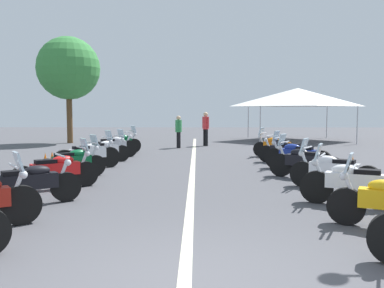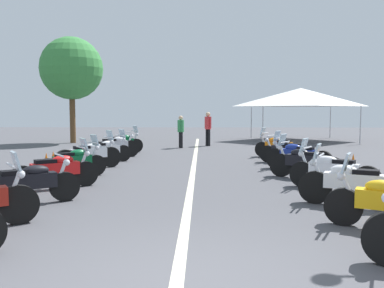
{
  "view_description": "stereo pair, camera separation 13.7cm",
  "coord_description": "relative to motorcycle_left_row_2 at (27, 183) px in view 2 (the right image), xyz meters",
  "views": [
    {
      "loc": [
        -4.26,
        -0.14,
        1.9
      ],
      "look_at": [
        7.09,
        0.0,
        0.95
      ],
      "focal_mm": 38.61,
      "sensor_mm": 36.0,
      "label": 1
    },
    {
      "loc": [
        -4.26,
        -0.27,
        1.9
      ],
      "look_at": [
        7.09,
        0.0,
        0.95
      ],
      "focal_mm": 38.61,
      "sensor_mm": 36.0,
      "label": 2
    }
  ],
  "objects": [
    {
      "name": "lane_centre_stripe",
      "position": [
        4.11,
        -3.18,
        -0.45
      ],
      "size": [
        29.42,
        0.16,
        0.01
      ],
      "primitive_type": "cube",
      "color": "beige",
      "rests_on": "ground_plane"
    },
    {
      "name": "bystander_3",
      "position": [
        12.42,
        -2.4,
        0.48
      ],
      "size": [
        0.5,
        0.32,
        1.6
      ],
      "rotation": [
        0.0,
        0.0,
        5.1
      ],
      "color": "black",
      "rests_on": "ground_plane"
    },
    {
      "name": "motorcycle_left_row_7",
      "position": [
        8.17,
        -0.02,
        0.02
      ],
      "size": [
        1.19,
        1.79,
        1.02
      ],
      "rotation": [
        0.0,
        0.0,
        -1.01
      ],
      "color": "black",
      "rests_on": "ground_plane"
    },
    {
      "name": "motorcycle_right_row_5",
      "position": [
        4.9,
        -6.44,
        0.03
      ],
      "size": [
        1.3,
        1.88,
        1.22
      ],
      "rotation": [
        0.0,
        0.0,
        0.99
      ],
      "color": "black",
      "rests_on": "ground_plane"
    },
    {
      "name": "ground_plane",
      "position": [
        -3.72,
        -3.18,
        -0.45
      ],
      "size": [
        80.0,
        80.0,
        0.0
      ],
      "primitive_type": "plane",
      "color": "#4C4C51"
    },
    {
      "name": "event_tent",
      "position": [
        17.28,
        -9.42,
        2.2
      ],
      "size": [
        5.88,
        5.88,
        3.2
      ],
      "color": "white",
      "rests_on": "ground_plane"
    },
    {
      "name": "motorcycle_left_row_3",
      "position": [
        1.71,
        0.03,
        0.01
      ],
      "size": [
        1.31,
        1.79,
        1.2
      ],
      "rotation": [
        0.0,
        0.0,
        -0.96
      ],
      "color": "black",
      "rests_on": "ground_plane"
    },
    {
      "name": "bystander_1",
      "position": [
        13.59,
        -3.76,
        0.6
      ],
      "size": [
        0.45,
        0.35,
        1.77
      ],
      "rotation": [
        0.0,
        0.0,
        5.34
      ],
      "color": "black",
      "rests_on": "ground_plane"
    },
    {
      "name": "motorcycle_right_row_7",
      "position": [
        8.27,
        -6.45,
        0.01
      ],
      "size": [
        1.17,
        1.77,
        1.19
      ],
      "rotation": [
        0.0,
        0.0,
        1.02
      ],
      "color": "black",
      "rests_on": "ground_plane"
    },
    {
      "name": "motorcycle_left_row_4",
      "position": [
        3.29,
        0.11,
        0.01
      ],
      "size": [
        1.37,
        1.61,
        1.19
      ],
      "rotation": [
        0.0,
        0.0,
        -0.88
      ],
      "color": "black",
      "rests_on": "ground_plane"
    },
    {
      "name": "traffic_cone_0",
      "position": [
        4.66,
        1.17,
        -0.16
      ],
      "size": [
        0.36,
        0.36,
        0.61
      ],
      "color": "orange",
      "rests_on": "ground_plane"
    },
    {
      "name": "roadside_tree_0",
      "position": [
        15.39,
        3.93,
        3.75
      ],
      "size": [
        3.52,
        3.52,
        5.98
      ],
      "color": "brown",
      "rests_on": "ground_plane"
    },
    {
      "name": "motorcycle_right_row_2",
      "position": [
        0.03,
        -6.37,
        0.02
      ],
      "size": [
        1.04,
        1.97,
        1.22
      ],
      "rotation": [
        0.0,
        0.0,
        1.14
      ],
      "color": "black",
      "rests_on": "ground_plane"
    },
    {
      "name": "motorcycle_right_row_4",
      "position": [
        3.29,
        -6.27,
        0.02
      ],
      "size": [
        1.29,
        1.81,
        1.22
      ],
      "rotation": [
        0.0,
        0.0,
        0.97
      ],
      "color": "black",
      "rests_on": "ground_plane"
    },
    {
      "name": "traffic_cone_2",
      "position": [
        4.12,
        -7.88,
        -0.16
      ],
      "size": [
        0.36,
        0.36,
        0.61
      ],
      "color": "orange",
      "rests_on": "ground_plane"
    },
    {
      "name": "motorcycle_right_row_3",
      "position": [
        1.75,
        -6.53,
        0.02
      ],
      "size": [
        1.22,
        1.88,
        1.21
      ],
      "rotation": [
        0.0,
        0.0,
        1.02
      ],
      "color": "black",
      "rests_on": "ground_plane"
    },
    {
      "name": "traffic_cone_1",
      "position": [
        4.23,
        1.23,
        -0.16
      ],
      "size": [
        0.36,
        0.36,
        0.61
      ],
      "color": "orange",
      "rests_on": "ground_plane"
    },
    {
      "name": "motorcycle_right_row_6",
      "position": [
        6.49,
        -6.44,
        0.0
      ],
      "size": [
        1.27,
        1.84,
        0.99
      ],
      "rotation": [
        0.0,
        0.0,
        0.99
      ],
      "color": "black",
      "rests_on": "ground_plane"
    },
    {
      "name": "motorcycle_left_row_2",
      "position": [
        0.0,
        0.0,
        0.0
      ],
      "size": [
        1.31,
        1.82,
        0.99
      ],
      "rotation": [
        0.0,
        0.0,
        -0.97
      ],
      "color": "black",
      "rests_on": "ground_plane"
    },
    {
      "name": "motorcycle_left_row_5",
      "position": [
        5.01,
        0.14,
        0.03
      ],
      "size": [
        1.5,
        1.8,
        1.23
      ],
      "rotation": [
        0.0,
        0.0,
        -0.89
      ],
      "color": "black",
      "rests_on": "ground_plane"
    },
    {
      "name": "motorcycle_left_row_6",
      "position": [
        6.55,
        0.02,
        0.01
      ],
      "size": [
        1.46,
        1.73,
        1.19
      ],
      "rotation": [
        0.0,
        0.0,
        -0.88
      ],
      "color": "black",
      "rests_on": "ground_plane"
    },
    {
      "name": "motorcycle_left_row_8",
      "position": [
        9.86,
        0.03,
        0.01
      ],
      "size": [
        1.21,
        1.73,
        1.2
      ],
      "rotation": [
        0.0,
        0.0,
        -0.99
      ],
      "color": "black",
      "rests_on": "ground_plane"
    }
  ]
}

